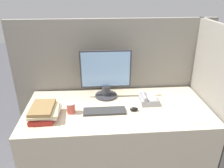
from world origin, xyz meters
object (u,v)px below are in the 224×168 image
(monitor, at_px, (106,76))
(keyboard, at_px, (105,111))
(mouse, at_px, (134,109))
(coffee_cup, at_px, (71,108))
(desk_telephone, at_px, (148,99))
(book_stack, at_px, (44,112))

(monitor, distance_m, keyboard, 0.36)
(mouse, bearing_deg, coffee_cup, 178.57)
(desk_telephone, bearing_deg, coffee_cup, -169.94)
(coffee_cup, xyz_separation_m, book_stack, (-0.22, -0.05, 0.00))
(coffee_cup, relative_size, desk_telephone, 0.54)
(coffee_cup, bearing_deg, desk_telephone, 10.06)
(keyboard, bearing_deg, monitor, 84.22)
(mouse, xyz_separation_m, coffee_cup, (-0.56, 0.01, 0.03))
(mouse, height_order, coffee_cup, coffee_cup)
(coffee_cup, bearing_deg, keyboard, -2.62)
(coffee_cup, xyz_separation_m, desk_telephone, (0.71, 0.13, -0.01))
(mouse, height_order, book_stack, book_stack)
(desk_telephone, bearing_deg, book_stack, -169.27)
(monitor, relative_size, keyboard, 1.31)
(mouse, bearing_deg, monitor, 128.16)
(mouse, distance_m, desk_telephone, 0.21)
(monitor, distance_m, coffee_cup, 0.46)
(keyboard, xyz_separation_m, desk_telephone, (0.42, 0.14, 0.03))
(mouse, height_order, desk_telephone, desk_telephone)
(coffee_cup, relative_size, book_stack, 0.33)
(coffee_cup, bearing_deg, monitor, 41.21)
(keyboard, xyz_separation_m, mouse, (0.26, -0.00, 0.01))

